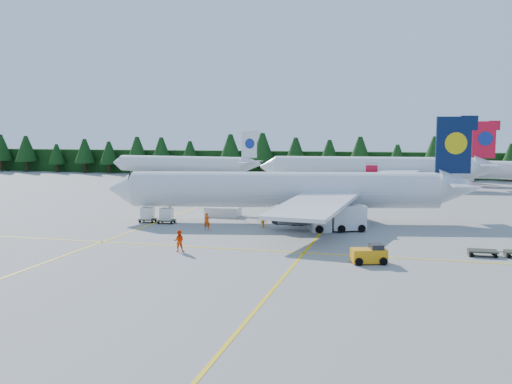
% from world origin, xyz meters
% --- Properties ---
extents(ground, '(320.00, 320.00, 0.00)m').
position_xyz_m(ground, '(0.00, 0.00, 0.00)').
color(ground, gray).
rests_on(ground, ground).
extents(taxi_stripe_a, '(0.25, 120.00, 0.01)m').
position_xyz_m(taxi_stripe_a, '(-14.00, 20.00, 0.01)').
color(taxi_stripe_a, yellow).
rests_on(taxi_stripe_a, ground).
extents(taxi_stripe_b, '(0.25, 120.00, 0.01)m').
position_xyz_m(taxi_stripe_b, '(6.00, 20.00, 0.01)').
color(taxi_stripe_b, yellow).
rests_on(taxi_stripe_b, ground).
extents(taxi_stripe_cross, '(80.00, 0.25, 0.01)m').
position_xyz_m(taxi_stripe_cross, '(0.00, -6.00, 0.01)').
color(taxi_stripe_cross, yellow).
rests_on(taxi_stripe_cross, ground).
extents(treeline_hedge, '(220.00, 4.00, 6.00)m').
position_xyz_m(treeline_hedge, '(0.00, 82.00, 3.00)').
color(treeline_hedge, black).
rests_on(treeline_hedge, ground).
extents(airliner_navy, '(42.56, 34.68, 12.51)m').
position_xyz_m(airliner_navy, '(-0.14, 10.97, 3.76)').
color(airliner_navy, silver).
rests_on(airliner_navy, ground).
extents(airliner_red, '(43.48, 35.68, 12.64)m').
position_xyz_m(airliner_red, '(7.63, 54.54, 3.80)').
color(airliner_red, silver).
rests_on(airliner_red, ground).
extents(airliner_far_left, '(37.30, 8.10, 10.87)m').
position_xyz_m(airliner_far_left, '(-36.50, 66.75, 3.41)').
color(airliner_far_left, silver).
rests_on(airliner_far_left, ground).
extents(airliner_far_right, '(35.95, 9.40, 10.53)m').
position_xyz_m(airliner_far_right, '(23.90, 66.63, 3.30)').
color(airliner_far_right, silver).
rests_on(airliner_far_right, ground).
extents(airstairs, '(4.42, 6.00, 3.97)m').
position_xyz_m(airstairs, '(-7.91, 13.83, 0.86)').
color(airstairs, silver).
rests_on(airstairs, ground).
extents(service_truck, '(6.19, 4.12, 2.81)m').
position_xyz_m(service_truck, '(7.66, 6.06, 1.39)').
color(service_truck, white).
rests_on(service_truck, ground).
extents(baggage_tug, '(3.14, 2.31, 1.50)m').
position_xyz_m(baggage_tug, '(11.90, -8.57, 0.74)').
color(baggage_tug, orange).
rests_on(baggage_tug, ground).
extents(uld_pair, '(4.61, 1.89, 1.51)m').
position_xyz_m(uld_pair, '(-13.77, 6.27, 1.01)').
color(uld_pair, '#2F3225').
rests_on(uld_pair, ground).
extents(crew_a, '(0.80, 0.67, 1.88)m').
position_xyz_m(crew_a, '(-6.35, 3.05, 0.94)').
color(crew_a, '#D64004').
rests_on(crew_a, ground).
extents(crew_b, '(1.11, 0.97, 1.96)m').
position_xyz_m(crew_b, '(-4.99, -8.26, 0.98)').
color(crew_b, '#FF3E05').
rests_on(crew_b, ground).
extents(crew_c, '(0.62, 0.77, 1.64)m').
position_xyz_m(crew_c, '(-0.74, 6.24, 0.82)').
color(crew_c, orange).
rests_on(crew_c, ground).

